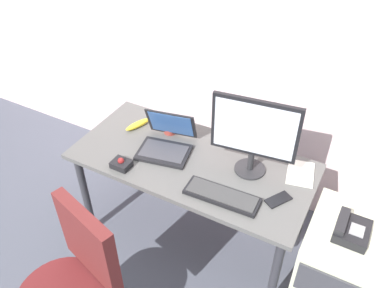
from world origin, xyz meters
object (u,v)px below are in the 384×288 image
paper_notepad (300,173)px  desk_phone (351,230)px  keyboard (222,196)px  file_cabinet (338,266)px  monitor_main (254,132)px  laptop (167,142)px  banana (138,124)px  cell_phone (278,200)px  trackball_mouse (121,164)px  coffee_mug (170,127)px

paper_notepad → desk_phone: bearing=-31.2°
keyboard → file_cabinet: bearing=15.9°
monitor_main → laptop: monitor_main is taller
banana → laptop: bearing=-19.5°
cell_phone → banana: (-1.03, 0.19, 0.02)m
paper_notepad → laptop: bearing=-168.3°
trackball_mouse → monitor_main: bearing=26.1°
keyboard → coffee_mug: (-0.54, 0.37, 0.03)m
keyboard → desk_phone: bearing=14.8°
trackball_mouse → paper_notepad: trackball_mouse is taller
coffee_mug → monitor_main: bearing=-9.2°
coffee_mug → file_cabinet: bearing=-8.4°
paper_notepad → cell_phone: bearing=-99.9°
cell_phone → banana: size_ratio=0.75×
trackball_mouse → cell_phone: bearing=11.3°
paper_notepad → cell_phone: paper_notepad is taller
trackball_mouse → coffee_mug: 0.43m
keyboard → trackball_mouse: size_ratio=3.78×
file_cabinet → paper_notepad: paper_notepad is taller
file_cabinet → keyboard: size_ratio=1.47×
monitor_main → banana: 0.85m
laptop → trackball_mouse: bearing=-118.2°
file_cabinet → coffee_mug: bearing=171.6°
paper_notepad → cell_phone: size_ratio=1.46×
monitor_main → keyboard: (-0.05, -0.27, -0.26)m
keyboard → laptop: (-0.48, 0.22, 0.04)m
laptop → paper_notepad: laptop is taller
file_cabinet → laptop: 1.24m
monitor_main → coffee_mug: (-0.59, 0.10, -0.23)m
desk_phone → cell_phone: size_ratio=1.41×
file_cabinet → desk_phone: 0.34m
keyboard → trackball_mouse: bearing=-174.9°
paper_notepad → banana: bearing=-176.6°
keyboard → banana: banana is taller
trackball_mouse → coffee_mug: size_ratio=1.15×
desk_phone → file_cabinet: bearing=63.2°
file_cabinet → trackball_mouse: trackball_mouse is taller
keyboard → trackball_mouse: trackball_mouse is taller
keyboard → coffee_mug: bearing=145.6°
desk_phone → paper_notepad: (-0.34, 0.21, 0.08)m
trackball_mouse → coffee_mug: bearing=79.2°
keyboard → coffee_mug: 0.66m
coffee_mug → keyboard: bearing=-34.4°
keyboard → banana: (-0.76, 0.32, 0.01)m
monitor_main → trackball_mouse: (-0.67, -0.33, -0.25)m
desk_phone → keyboard: bearing=-165.2°
file_cabinet → paper_notepad: 0.58m
file_cabinet → banana: (-1.43, 0.13, 0.43)m
desk_phone → banana: 1.43m
file_cabinet → trackball_mouse: 1.38m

